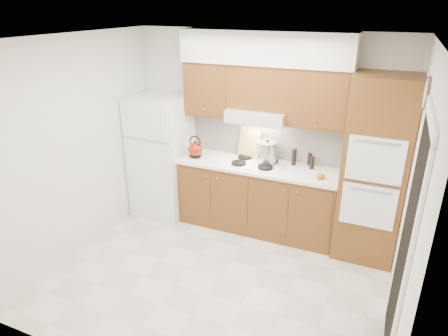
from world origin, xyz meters
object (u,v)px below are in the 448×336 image
kettle (195,150)px  stock_pot (267,152)px  fridge (162,156)px  oven_cabinet (374,171)px

kettle → stock_pot: size_ratio=0.77×
kettle → fridge: bearing=175.9°
fridge → stock_pot: bearing=5.2°
oven_cabinet → fridge: bearing=-179.3°
oven_cabinet → stock_pot: (-1.33, 0.10, 0.00)m
oven_cabinet → kettle: bearing=-178.5°
fridge → kettle: size_ratio=8.54×
fridge → stock_pot: 1.54m
fridge → oven_cabinet: bearing=0.7°
fridge → stock_pot: size_ratio=6.58×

